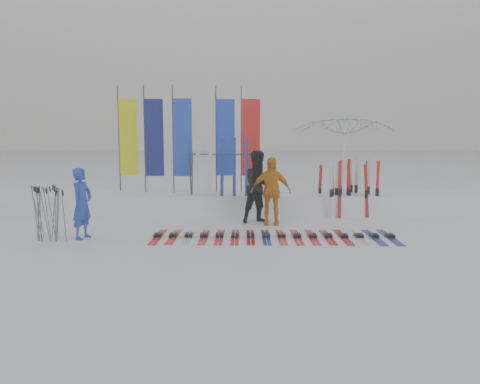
{
  "coord_description": "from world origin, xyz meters",
  "views": [
    {
      "loc": [
        0.32,
        -9.29,
        2.33
      ],
      "look_at": [
        0.2,
        1.6,
        1.0
      ],
      "focal_mm": 35.0,
      "sensor_mm": 36.0,
      "label": 1
    }
  ],
  "objects_px": {
    "person_yellow": "(271,191)",
    "ski_row": "(274,236)",
    "person_blue": "(82,204)",
    "ski_rack": "(226,168)",
    "tent_canopy": "(343,160)",
    "person_black": "(259,187)"
  },
  "relations": [
    {
      "from": "person_black",
      "to": "person_blue",
      "type": "bearing_deg",
      "value": -177.82
    },
    {
      "from": "person_blue",
      "to": "person_yellow",
      "type": "height_order",
      "value": "person_yellow"
    },
    {
      "from": "person_blue",
      "to": "ski_row",
      "type": "distance_m",
      "value": 4.41
    },
    {
      "from": "person_black",
      "to": "tent_canopy",
      "type": "distance_m",
      "value": 4.27
    },
    {
      "from": "person_yellow",
      "to": "ski_row",
      "type": "distance_m",
      "value": 1.77
    },
    {
      "from": "tent_canopy",
      "to": "ski_row",
      "type": "distance_m",
      "value": 5.77
    },
    {
      "from": "person_blue",
      "to": "person_yellow",
      "type": "xyz_separation_m",
      "value": [
        4.33,
        1.72,
        0.08
      ]
    },
    {
      "from": "person_yellow",
      "to": "ski_row",
      "type": "height_order",
      "value": "person_yellow"
    },
    {
      "from": "person_black",
      "to": "ski_row",
      "type": "distance_m",
      "value": 2.07
    },
    {
      "from": "tent_canopy",
      "to": "person_black",
      "type": "bearing_deg",
      "value": -132.7
    },
    {
      "from": "person_blue",
      "to": "person_black",
      "type": "height_order",
      "value": "person_black"
    },
    {
      "from": "ski_row",
      "to": "person_black",
      "type": "bearing_deg",
      "value": 99.31
    },
    {
      "from": "ski_row",
      "to": "ski_rack",
      "type": "distance_m",
      "value": 3.5
    },
    {
      "from": "tent_canopy",
      "to": "ski_rack",
      "type": "height_order",
      "value": "tent_canopy"
    },
    {
      "from": "person_black",
      "to": "person_yellow",
      "type": "distance_m",
      "value": 0.41
    },
    {
      "from": "person_black",
      "to": "tent_canopy",
      "type": "bearing_deg",
      "value": 23.23
    },
    {
      "from": "person_blue",
      "to": "tent_canopy",
      "type": "height_order",
      "value": "tent_canopy"
    },
    {
      "from": "ski_row",
      "to": "ski_rack",
      "type": "relative_size",
      "value": 2.68
    },
    {
      "from": "person_blue",
      "to": "ski_row",
      "type": "xyz_separation_m",
      "value": [
        4.34,
        0.16,
        -0.77
      ]
    },
    {
      "from": "person_yellow",
      "to": "tent_canopy",
      "type": "height_order",
      "value": "tent_canopy"
    },
    {
      "from": "person_yellow",
      "to": "ski_rack",
      "type": "distance_m",
      "value": 1.95
    },
    {
      "from": "ski_row",
      "to": "person_yellow",
      "type": "bearing_deg",
      "value": 90.14
    }
  ]
}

